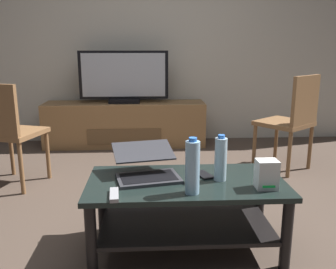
# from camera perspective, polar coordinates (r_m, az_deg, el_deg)

# --- Properties ---
(ground_plane) EXTENTS (7.68, 7.68, 0.00)m
(ground_plane) POSITION_cam_1_polar(r_m,az_deg,el_deg) (2.55, -0.93, -13.88)
(ground_plane) COLOR #4C3D33
(back_wall) EXTENTS (6.40, 0.12, 2.80)m
(back_wall) POSITION_cam_1_polar(r_m,az_deg,el_deg) (4.65, -2.21, 16.41)
(back_wall) COLOR beige
(back_wall) RESTS_ON ground
(coffee_table) EXTENTS (1.13, 0.57, 0.43)m
(coffee_table) POSITION_cam_1_polar(r_m,az_deg,el_deg) (2.15, 2.82, -10.53)
(coffee_table) COLOR black
(coffee_table) RESTS_ON ground
(media_cabinet) EXTENTS (1.90, 0.45, 0.52)m
(media_cabinet) POSITION_cam_1_polar(r_m,az_deg,el_deg) (4.43, -6.72, 1.65)
(media_cabinet) COLOR olive
(media_cabinet) RESTS_ON ground
(television) EXTENTS (1.04, 0.20, 0.61)m
(television) POSITION_cam_1_polar(r_m,az_deg,el_deg) (4.33, -6.94, 8.75)
(television) COLOR black
(television) RESTS_ON media_cabinet
(dining_chair) EXTENTS (0.62, 0.62, 0.92)m
(dining_chair) POSITION_cam_1_polar(r_m,az_deg,el_deg) (3.63, 18.89, 2.49)
(dining_chair) COLOR brown
(dining_chair) RESTS_ON ground
(side_chair) EXTENTS (0.55, 0.55, 0.90)m
(side_chair) POSITION_cam_1_polar(r_m,az_deg,el_deg) (3.30, -23.98, 0.82)
(side_chair) COLOR brown
(side_chair) RESTS_ON ground
(laptop) EXTENTS (0.42, 0.44, 0.17)m
(laptop) POSITION_cam_1_polar(r_m,az_deg,el_deg) (2.15, -3.44, -5.09)
(laptop) COLOR #333338
(laptop) RESTS_ON coffee_table
(router_box) EXTENTS (0.11, 0.10, 0.16)m
(router_box) POSITION_cam_1_polar(r_m,az_deg,el_deg) (2.03, 15.19, -6.04)
(router_box) COLOR white
(router_box) RESTS_ON coffee_table
(water_bottle_near) EXTENTS (0.08, 0.08, 0.30)m
(water_bottle_near) POSITION_cam_1_polar(r_m,az_deg,el_deg) (1.88, 3.85, -5.11)
(water_bottle_near) COLOR #99C6E5
(water_bottle_near) RESTS_ON coffee_table
(water_bottle_far) EXTENTS (0.07, 0.07, 0.27)m
(water_bottle_far) POSITION_cam_1_polar(r_m,az_deg,el_deg) (2.09, 8.25, -3.80)
(water_bottle_far) COLOR silver
(water_bottle_far) RESTS_ON coffee_table
(cell_phone) EXTENTS (0.11, 0.16, 0.01)m
(cell_phone) POSITION_cam_1_polar(r_m,az_deg,el_deg) (2.18, 5.66, -6.31)
(cell_phone) COLOR black
(cell_phone) RESTS_ON coffee_table
(tv_remote) EXTENTS (0.06, 0.16, 0.02)m
(tv_remote) POSITION_cam_1_polar(r_m,az_deg,el_deg) (1.90, -8.43, -9.33)
(tv_remote) COLOR #99999E
(tv_remote) RESTS_ON coffee_table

